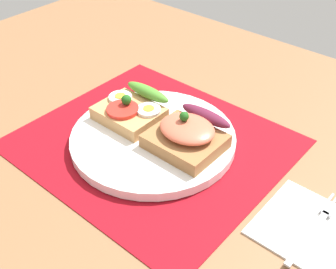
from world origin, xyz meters
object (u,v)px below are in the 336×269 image
object	(u,v)px
sandwich_salmon	(188,134)
fork	(316,226)
plate	(153,138)
napkin	(314,229)
sandwich_egg_tomato	(132,109)

from	to	relation	value
sandwich_salmon	fork	distance (cm)	21.25
plate	napkin	world-z (taller)	plate
plate	napkin	xyz separation A→B (cm)	(26.45, 0.11, -0.73)
sandwich_salmon	napkin	distance (cm)	21.25
sandwich_egg_tomato	sandwich_salmon	distance (cm)	11.11
plate	sandwich_salmon	distance (cm)	6.33
napkin	fork	xyz separation A→B (cm)	(0.08, 0.23, 0.46)
sandwich_egg_tomato	fork	distance (cm)	32.21
napkin	sandwich_egg_tomato	bearing A→B (deg)	178.05
sandwich_egg_tomato	plate	bearing A→B (deg)	-12.19
plate	sandwich_egg_tomato	xyz separation A→B (cm)	(-5.57, 1.20, 2.28)
sandwich_salmon	sandwich_egg_tomato	bearing A→B (deg)	-178.38
sandwich_egg_tomato	napkin	xyz separation A→B (cm)	(32.02, -1.09, -3.01)
plate	napkin	size ratio (longest dim) A/B	1.91
napkin	plate	bearing A→B (deg)	-179.75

